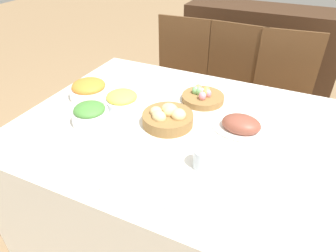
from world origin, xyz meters
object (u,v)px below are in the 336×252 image
(bread_basket, at_px, (168,117))
(dinner_plate, at_px, (132,177))
(chair_far_center, at_px, (227,85))
(egg_basket, at_px, (203,97))
(knife, at_px, (168,190))
(chair_far_right, at_px, (281,95))
(fork, at_px, (99,166))
(spoon, at_px, (176,193))
(sideboard, at_px, (257,58))
(pineapple_bowl, at_px, (122,100))
(ham_platter, at_px, (241,125))
(drinking_cup, at_px, (204,158))
(butter_dish, at_px, (105,136))
(chair_far_left, at_px, (178,75))
(carrot_bowl, at_px, (89,90))
(green_salad_bowl, at_px, (90,114))

(bread_basket, relative_size, dinner_plate, 0.96)
(chair_far_center, xyz_separation_m, egg_basket, (0.03, -0.69, 0.25))
(knife, bearing_deg, chair_far_right, 76.50)
(fork, relative_size, spoon, 1.00)
(sideboard, relative_size, pineapple_bowl, 7.30)
(chair_far_right, relative_size, egg_basket, 4.18)
(ham_platter, height_order, pineapple_bowl, pineapple_bowl)
(chair_far_right, distance_m, bread_basket, 1.10)
(drinking_cup, distance_m, butter_dish, 0.45)
(bread_basket, xyz_separation_m, egg_basket, (0.07, 0.28, -0.01))
(ham_platter, xyz_separation_m, fork, (-0.45, -0.49, -0.02))
(pineapple_bowl, height_order, knife, pineapple_bowl)
(spoon, bearing_deg, bread_basket, 121.20)
(chair_far_left, relative_size, fork, 5.74)
(pineapple_bowl, height_order, fork, pineapple_bowl)
(fork, height_order, drinking_cup, drinking_cup)
(carrot_bowl, bearing_deg, pineapple_bowl, -4.27)
(chair_far_left, xyz_separation_m, sideboard, (0.49, 0.77, -0.05))
(chair_far_center, distance_m, bread_basket, 1.01)
(bread_basket, bearing_deg, spoon, -61.54)
(chair_far_left, height_order, fork, chair_far_left)
(carrot_bowl, xyz_separation_m, spoon, (0.71, -0.45, -0.04))
(green_salad_bowl, bearing_deg, carrot_bowl, 128.20)
(knife, bearing_deg, butter_dish, 154.37)
(egg_basket, xyz_separation_m, carrot_bowl, (-0.58, -0.22, 0.02))
(ham_platter, xyz_separation_m, drinking_cup, (-0.07, -0.31, 0.02))
(dinner_plate, relative_size, fork, 1.54)
(fork, bearing_deg, bread_basket, 70.09)
(carrot_bowl, xyz_separation_m, pineapple_bowl, (0.22, -0.02, -0.01))
(chair_far_right, xyz_separation_m, egg_basket, (-0.37, -0.69, 0.25))
(knife, bearing_deg, chair_far_center, 93.09)
(pineapple_bowl, bearing_deg, egg_basket, 33.62)
(sideboard, relative_size, bread_basket, 5.61)
(fork, xyz_separation_m, spoon, (0.33, 0.00, 0.00))
(sideboard, height_order, carrot_bowl, sideboard)
(chair_far_center, xyz_separation_m, fork, (-0.16, -1.36, 0.23))
(green_salad_bowl, relative_size, knife, 1.06)
(drinking_cup, bearing_deg, green_salad_bowl, 173.10)
(chair_far_right, xyz_separation_m, drinking_cup, (-0.19, -1.19, 0.26))
(chair_far_center, bearing_deg, green_salad_bowl, -105.28)
(egg_basket, distance_m, spoon, 0.69)
(fork, bearing_deg, chair_far_right, 64.89)
(spoon, bearing_deg, knife, -177.26)
(dinner_plate, bearing_deg, ham_platter, 58.67)
(dinner_plate, distance_m, butter_dish, 0.28)
(chair_far_center, bearing_deg, knife, -80.60)
(green_salad_bowl, height_order, dinner_plate, green_salad_bowl)
(pineapple_bowl, height_order, spoon, pineapple_bowl)
(egg_basket, relative_size, dinner_plate, 0.89)
(pineapple_bowl, relative_size, green_salad_bowl, 1.06)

